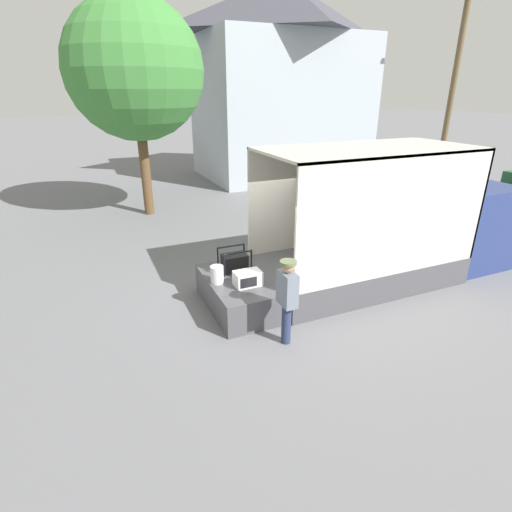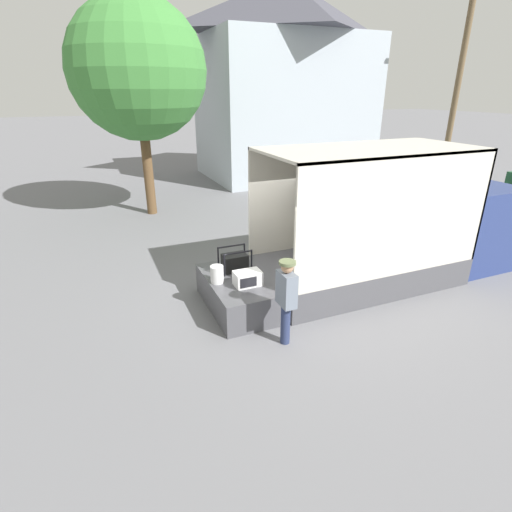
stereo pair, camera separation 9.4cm
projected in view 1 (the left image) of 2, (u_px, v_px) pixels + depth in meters
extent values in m
plane|color=slate|center=(268.00, 300.00, 9.14)|extent=(160.00, 160.00, 0.00)
cube|color=navy|center=(462.00, 223.00, 10.88)|extent=(1.89, 2.17, 2.18)
cube|color=#4C4C51|center=(357.00, 269.00, 9.91)|extent=(4.90, 2.36, 0.69)
cube|color=beige|center=(336.00, 194.00, 10.25)|extent=(4.90, 0.06, 2.60)
cube|color=beige|center=(399.00, 218.00, 8.31)|extent=(4.90, 0.06, 2.60)
cube|color=beige|center=(441.00, 195.00, 10.17)|extent=(0.06, 2.36, 2.60)
cube|color=beige|center=(370.00, 149.00, 8.79)|extent=(4.90, 2.36, 0.06)
cylinder|color=yellow|center=(325.00, 250.00, 9.66)|extent=(0.30, 0.30, 0.38)
cube|color=olive|center=(372.00, 246.00, 9.93)|extent=(0.44, 0.32, 0.33)
cube|color=#4C4C51|center=(240.00, 292.00, 8.76)|extent=(1.37, 2.24, 0.69)
cube|color=white|center=(248.00, 278.00, 8.27)|extent=(0.56, 0.37, 0.31)
cube|color=black|center=(249.00, 283.00, 8.09)|extent=(0.36, 0.01, 0.21)
cube|color=black|center=(235.00, 262.00, 8.95)|extent=(0.54, 0.38, 0.38)
cylinder|color=slate|center=(243.00, 260.00, 9.02)|extent=(0.20, 0.21, 0.21)
cylinder|color=black|center=(224.00, 265.00, 8.62)|extent=(0.04, 0.04, 0.52)
cylinder|color=black|center=(251.00, 261.00, 8.85)|extent=(0.04, 0.04, 0.52)
cylinder|color=black|center=(218.00, 258.00, 8.98)|extent=(0.04, 0.04, 0.52)
cylinder|color=black|center=(244.00, 254.00, 9.22)|extent=(0.04, 0.04, 0.52)
cylinder|color=black|center=(238.00, 253.00, 8.64)|extent=(0.64, 0.04, 0.04)
cylinder|color=black|center=(231.00, 246.00, 9.01)|extent=(0.64, 0.04, 0.04)
cylinder|color=silver|center=(217.00, 275.00, 8.36)|extent=(0.28, 0.28, 0.37)
cylinder|color=navy|center=(286.00, 324.00, 7.46)|extent=(0.18, 0.18, 0.82)
cube|color=slate|center=(287.00, 289.00, 7.18)|extent=(0.24, 0.44, 0.65)
sphere|color=tan|center=(288.00, 267.00, 7.02)|extent=(0.22, 0.22, 0.22)
cylinder|color=#606B47|center=(288.00, 262.00, 6.98)|extent=(0.30, 0.30, 0.06)
cube|color=black|center=(502.00, 195.00, 14.00)|extent=(2.22, 1.97, 0.12)
cube|color=#A8B2BC|center=(280.00, 109.00, 21.51)|extent=(8.27, 6.12, 7.08)
pyramid|color=#42424C|center=(283.00, 6.00, 19.68)|extent=(8.69, 6.43, 2.48)
cylinder|color=brown|center=(452.00, 91.00, 18.90)|extent=(0.28, 0.28, 8.85)
cylinder|color=brown|center=(146.00, 175.00, 15.03)|extent=(0.36, 0.36, 2.97)
sphere|color=#3D7F38|center=(135.00, 70.00, 13.65)|extent=(4.72, 4.72, 4.72)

